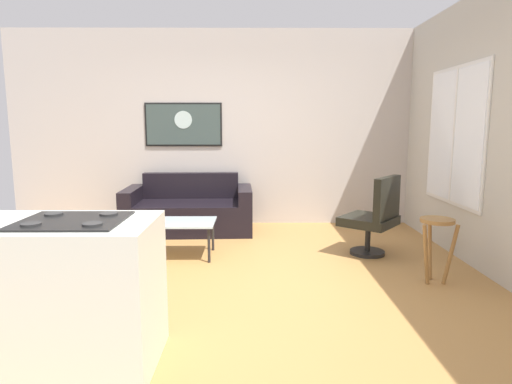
% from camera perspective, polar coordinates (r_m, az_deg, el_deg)
% --- Properties ---
extents(ground, '(6.40, 6.40, 0.04)m').
position_cam_1_polar(ground, '(4.28, -4.91, -11.45)').
color(ground, '#B27F44').
extents(back_wall, '(6.40, 0.05, 2.80)m').
position_cam_1_polar(back_wall, '(6.44, -3.38, 8.26)').
color(back_wall, beige).
rests_on(back_wall, ground).
extents(right_wall, '(0.05, 6.40, 2.80)m').
position_cam_1_polar(right_wall, '(4.88, 27.89, 7.09)').
color(right_wall, '#BCB8AB').
rests_on(right_wall, ground).
extents(couch, '(1.75, 0.94, 0.77)m').
position_cam_1_polar(couch, '(6.11, -8.69, -2.54)').
color(couch, black).
rests_on(couch, ground).
extents(coffee_table, '(0.93, 0.55, 0.40)m').
position_cam_1_polar(coffee_table, '(4.94, -10.75, -4.17)').
color(coffee_table, silver).
rests_on(coffee_table, ground).
extents(armchair, '(0.76, 0.76, 0.90)m').
position_cam_1_polar(armchair, '(5.05, 15.23, -3.09)').
color(armchair, black).
rests_on(armchair, ground).
extents(bar_stool, '(0.35, 0.35, 0.61)m').
position_cam_1_polar(bar_stool, '(4.36, 22.49, -5.04)').
color(bar_stool, olive).
rests_on(bar_stool, ground).
extents(kitchen_counter, '(1.48, 0.69, 0.92)m').
position_cam_1_polar(kitchen_counter, '(3.02, -27.09, -11.75)').
color(kitchen_counter, silver).
rests_on(kitchen_counter, ground).
extents(wall_painting, '(1.11, 0.03, 0.62)m').
position_cam_1_polar(wall_painting, '(6.47, -9.43, 8.67)').
color(wall_painting, black).
extents(window, '(0.03, 1.37, 1.54)m').
position_cam_1_polar(window, '(5.40, 24.46, 6.67)').
color(window, silver).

